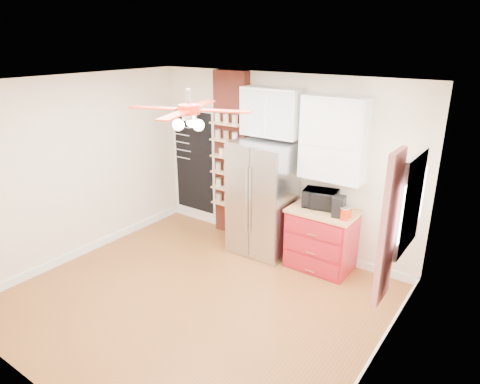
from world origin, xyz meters
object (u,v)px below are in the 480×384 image
Objects in this scene: pantry_jar_oats at (222,152)px; coffee_maker at (339,207)px; fridge at (263,198)px; ceiling_fan at (189,110)px; canister_left at (344,214)px; red_cabinet at (321,239)px; toaster_oven at (320,199)px.

coffee_maker is at bearing -4.67° from pantry_jar_oats.
coffee_maker is 2.40× the size of pantry_jar_oats.
fridge is 1.06m from pantry_jar_oats.
canister_left is (1.29, 1.52, -1.45)m from ceiling_fan.
coffee_maker is at bearing 53.67° from ceiling_fan.
coffee_maker is 0.15m from canister_left.
ceiling_fan reaches higher than red_cabinet.
fridge is 1.24m from coffee_maker.
pantry_jar_oats is at bearing 164.44° from coffee_maker.
red_cabinet is at bearing 151.31° from coffee_maker.
coffee_maker is at bearing -34.82° from toaster_oven.
coffee_maker is (1.23, -0.03, 0.16)m from fridge.
pantry_jar_oats is at bearing 167.23° from toaster_oven.
ceiling_fan is 8.98× the size of canister_left.
coffee_maker is at bearing -17.80° from red_cabinet.
ceiling_fan is at bearing -61.96° from pantry_jar_oats.
pantry_jar_oats reaches higher than canister_left.
fridge is 1.86× the size of red_cabinet.
canister_left is 1.36× the size of pantry_jar_oats.
fridge reaches higher than red_cabinet.
red_cabinet is at bearing 156.66° from canister_left.
toaster_oven is at bearing 7.28° from fridge.
canister_left is at bearing -44.99° from coffee_maker.
pantry_jar_oats is (-0.94, 1.77, -0.99)m from ceiling_fan.
ceiling_fan reaches higher than pantry_jar_oats.
pantry_jar_oats reaches higher than toaster_oven.
red_cabinet is 2.00× the size of toaster_oven.
red_cabinet is 6.03× the size of canister_left.
fridge is 6.38× the size of coffee_maker.
ceiling_fan reaches higher than coffee_maker.
canister_left is at bearing 49.69° from ceiling_fan.
ceiling_fan is at bearing -137.22° from coffee_maker.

